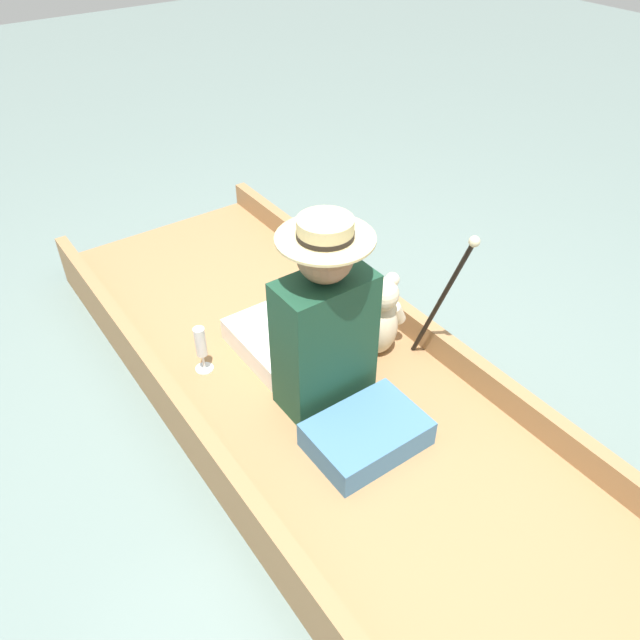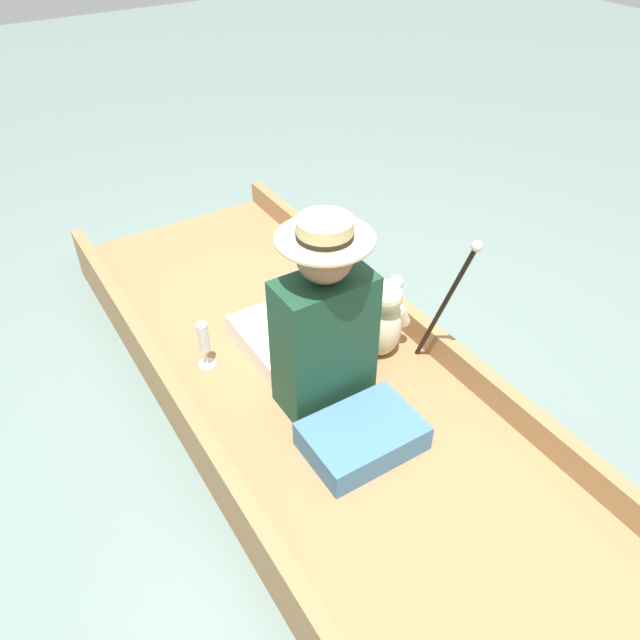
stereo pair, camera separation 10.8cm
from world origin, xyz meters
TOP-DOWN VIEW (x-y plane):
  - ground_plane at (0.00, 0.00)m, footprint 16.00×16.00m
  - punt_boat at (0.00, 0.00)m, footprint 1.18×3.28m
  - seat_cushion at (-0.04, -0.38)m, footprint 0.44×0.31m
  - seated_person at (-0.01, 0.01)m, footprint 0.38×0.76m
  - teddy_bear at (0.35, 0.02)m, footprint 0.28×0.17m
  - wine_glass at (-0.35, 0.37)m, footprint 0.08×0.08m
  - walking_cane at (0.49, -0.21)m, footprint 0.04×0.27m

SIDE VIEW (x-z plane):
  - ground_plane at x=0.00m, z-range 0.00..0.00m
  - punt_boat at x=0.00m, z-range -0.05..0.23m
  - seat_cushion at x=-0.04m, z-range 0.15..0.27m
  - wine_glass at x=-0.35m, z-range 0.18..0.41m
  - teddy_bear at x=0.35m, z-range 0.14..0.55m
  - seated_person at x=-0.01m, z-range 0.05..0.89m
  - walking_cane at x=0.49m, z-range 0.22..0.94m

